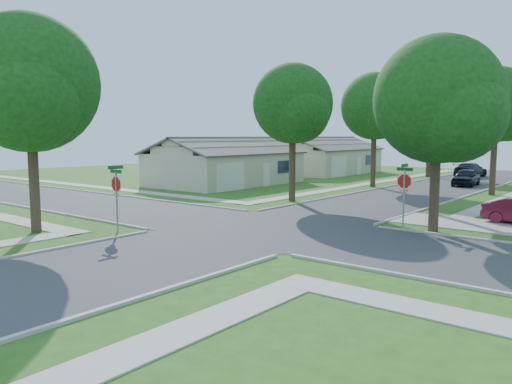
{
  "coord_description": "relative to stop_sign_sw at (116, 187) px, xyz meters",
  "views": [
    {
      "loc": [
        13.91,
        -17.96,
        4.27
      ],
      "look_at": [
        -0.99,
        0.59,
        1.6
      ],
      "focal_mm": 35.0,
      "sensor_mm": 36.0,
      "label": 1
    }
  ],
  "objects": [
    {
      "name": "tree_w_near",
      "position": [
        0.06,
        13.71,
        4.08
      ],
      "size": [
        5.38,
        5.2,
        8.97
      ],
      "color": "#38281C",
      "rests_on": "ground"
    },
    {
      "name": "tree_ne_corner",
      "position": [
        11.06,
        8.91,
        3.56
      ],
      "size": [
        5.8,
        5.6,
        8.66
      ],
      "color": "#38281C",
      "rests_on": "ground"
    },
    {
      "name": "house_nw_near",
      "position": [
        -11.29,
        19.7,
        -0.51
      ],
      "size": [
        8.42,
        13.6,
        4.23
      ],
      "color": "#B3A98E",
      "rests_on": "ground"
    },
    {
      "name": "road_ns",
      "position": [
        4.7,
        4.7,
        -2.03
      ],
      "size": [
        7.0,
        100.0,
        0.02
      ],
      "primitive_type": "cube",
      "color": "#333335",
      "rests_on": "ground"
    },
    {
      "name": "sidewalk_nw",
      "position": [
        -1.4,
        30.7,
        -2.01
      ],
      "size": [
        1.2,
        40.0,
        0.04
      ],
      "primitive_type": "cube",
      "color": "#9E9B91",
      "rests_on": "ground"
    },
    {
      "name": "stop_sign_ne",
      "position": [
        9.4,
        9.4,
        0.0
      ],
      "size": [
        1.05,
        0.8,
        2.98
      ],
      "color": "gray",
      "rests_on": "ground"
    },
    {
      "name": "tree_w_far",
      "position": [
        0.05,
        38.71,
        3.48
      ],
      "size": [
        4.76,
        4.6,
        8.04
      ],
      "color": "#38281C",
      "rests_on": "ground"
    },
    {
      "name": "stop_sign_sw",
      "position": [
        0.0,
        0.0,
        0.0
      ],
      "size": [
        1.05,
        0.8,
        2.98
      ],
      "color": "gray",
      "rests_on": "ground"
    },
    {
      "name": "driveway",
      "position": [
        12.6,
        11.8,
        -2.01
      ],
      "size": [
        8.8,
        3.6,
        0.05
      ],
      "primitive_type": "cube",
      "color": "#9E9B91",
      "rests_on": "ground"
    },
    {
      "name": "road_ew_west",
      "position": [
        -22.05,
        4.7,
        -2.02
      ],
      "size": [
        46.5,
        7.0,
        0.02
      ],
      "primitive_type": "cube",
      "color": "#333335",
      "rests_on": "ground"
    },
    {
      "name": "car_curb_east",
      "position": [
        5.9,
        31.56,
        -1.28
      ],
      "size": [
        2.1,
        4.5,
        1.49
      ],
      "primitive_type": "imported",
      "rotation": [
        0.0,
        0.0,
        0.08
      ],
      "color": "black",
      "rests_on": "ground"
    },
    {
      "name": "ground",
      "position": [
        4.7,
        4.7,
        -2.03
      ],
      "size": [
        100.0,
        100.0,
        0.0
      ],
      "primitive_type": "plane",
      "color": "#235617",
      "rests_on": "ground"
    },
    {
      "name": "tree_e_near",
      "position": [
        9.45,
        13.71,
        3.61
      ],
      "size": [
        4.97,
        4.8,
        8.28
      ],
      "color": "#38281C",
      "rests_on": "ground"
    },
    {
      "name": "tree_sw_corner",
      "position": [
        -2.74,
        -2.29,
        4.23
      ],
      "size": [
        6.21,
        6.0,
        9.55
      ],
      "color": "#38281C",
      "rests_on": "ground"
    },
    {
      "name": "house_nw_far",
      "position": [
        -11.29,
        36.7,
        -0.51
      ],
      "size": [
        8.42,
        13.6,
        4.23
      ],
      "color": "#B3A98E",
      "rests_on": "ground"
    },
    {
      "name": "tree_w_mid",
      "position": [
        0.06,
        25.71,
        4.46
      ],
      "size": [
        5.8,
        5.6,
        9.56
      ],
      "color": "#38281C",
      "rests_on": "ground"
    },
    {
      "name": "car_curb_west",
      "position": [
        3.5,
        41.35,
        -1.27
      ],
      "size": [
        2.37,
        5.32,
        1.52
      ],
      "primitive_type": "imported",
      "rotation": [
        0.0,
        0.0,
        3.09
      ],
      "color": "black",
      "rests_on": "ground"
    },
    {
      "name": "tree_e_mid",
      "position": [
        9.46,
        25.71,
        4.22
      ],
      "size": [
        5.59,
        5.4,
        9.21
      ],
      "color": "#38281C",
      "rests_on": "ground"
    }
  ]
}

